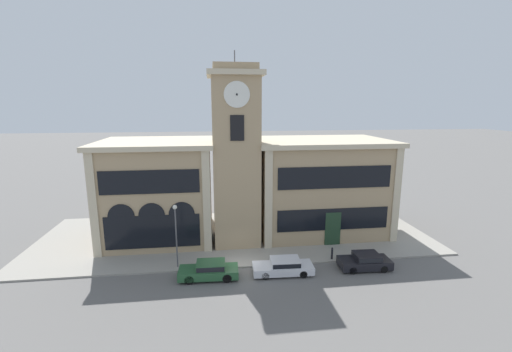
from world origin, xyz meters
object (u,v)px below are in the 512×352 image
(parked_car_near, at_px, (209,270))
(street_lamp, at_px, (176,226))
(bollard, at_px, (332,253))
(parked_car_far, at_px, (365,261))
(parked_car_mid, at_px, (284,266))

(parked_car_near, height_order, street_lamp, street_lamp)
(street_lamp, distance_m, bollard, 13.49)
(parked_car_near, xyz_separation_m, parked_car_far, (12.74, 0.00, -0.03))
(parked_car_mid, relative_size, parked_car_far, 1.15)
(parked_car_near, relative_size, street_lamp, 0.88)
(parked_car_near, xyz_separation_m, street_lamp, (-2.62, 2.01, 2.96))
(parked_car_near, bearing_deg, street_lamp, -35.45)
(parked_car_mid, xyz_separation_m, parked_car_far, (6.85, 0.00, 0.03))
(parked_car_near, relative_size, parked_car_mid, 0.96)
(parked_car_mid, bearing_deg, parked_car_far, -177.84)
(parked_car_far, distance_m, bollard, 2.82)
(parked_car_mid, height_order, street_lamp, street_lamp)
(street_lamp, bearing_deg, bollard, -1.12)
(parked_car_far, height_order, street_lamp, street_lamp)
(parked_car_mid, distance_m, bollard, 4.97)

